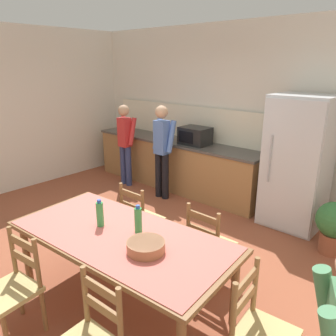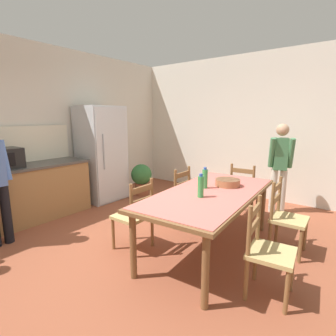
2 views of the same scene
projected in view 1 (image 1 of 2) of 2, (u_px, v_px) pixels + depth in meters
The scene contains 17 objects.
ground_plane at pixel (125, 256), 4.00m from camera, with size 8.32×8.32×0.00m, color brown.
wall_back at pixel (242, 114), 5.46m from camera, with size 6.52×0.12×2.90m, color silver.
kitchen_counter at pixel (175, 164), 6.14m from camera, with size 3.52×0.66×0.91m.
counter_splashback at pixel (186, 122), 6.13m from camera, with size 3.48×0.03×0.60m, color #EFE8CB.
refrigerator at pixel (297, 163), 4.54m from camera, with size 0.80×0.73×1.86m.
microwave at pixel (195, 136), 5.64m from camera, with size 0.50×0.39×0.30m.
dining_table at pixel (121, 241), 3.01m from camera, with size 2.21×1.16×0.77m.
bottle_near_centre at pixel (100, 214), 3.11m from camera, with size 0.07×0.07×0.27m.
bottle_off_centre at pixel (138, 220), 2.99m from camera, with size 0.07×0.07×0.27m.
serving_bowl at pixel (146, 246), 2.70m from camera, with size 0.32×0.32×0.09m.
chair_head_end at pixel (260, 333), 2.30m from camera, with size 0.43×0.45×0.91m.
chair_side_near_left at pixel (14, 288), 2.76m from camera, with size 0.46×0.44×0.91m.
chair_side_far_right at pixel (209, 245), 3.42m from camera, with size 0.42×0.40×0.91m.
chair_side_far_left at pixel (140, 220), 3.97m from camera, with size 0.42×0.40×0.91m.
person_at_sink at pixel (125, 141), 6.14m from camera, with size 0.39×0.27×1.53m.
person_at_counter at pixel (162, 147), 5.51m from camera, with size 0.40×0.28×1.60m.
potted_plant at pixel (334, 224), 3.98m from camera, with size 0.44×0.44×0.67m.
Camera 1 is at (2.70, -2.26, 2.26)m, focal length 35.00 mm.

